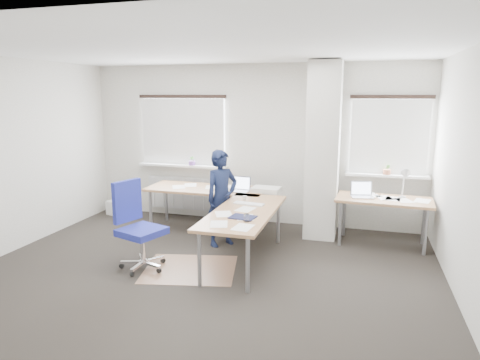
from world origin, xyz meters
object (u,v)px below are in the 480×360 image
(task_chair, at_px, (140,244))
(person, at_px, (222,198))
(desk_main, at_px, (227,201))
(desk_side, at_px, (384,201))

(task_chair, relative_size, person, 0.79)
(desk_main, bearing_deg, desk_side, 15.70)
(desk_main, relative_size, task_chair, 2.24)
(desk_main, xyz_separation_m, task_chair, (-0.83, -1.20, -0.37))
(task_chair, bearing_deg, desk_main, 74.20)
(desk_side, relative_size, person, 0.98)
(desk_main, height_order, desk_side, desk_side)
(desk_side, height_order, task_chair, desk_side)
(task_chair, bearing_deg, desk_side, 49.13)
(desk_side, bearing_deg, task_chair, -145.59)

